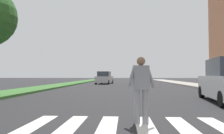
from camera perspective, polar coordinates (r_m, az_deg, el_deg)
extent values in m
plane|color=#262628|center=(26.64, 3.42, -4.76)|extent=(140.00, 140.00, 0.00)
cube|color=silver|center=(5.95, -19.15, -13.86)|extent=(0.45, 2.20, 0.01)
cube|color=silver|center=(5.67, -10.44, -14.52)|extent=(0.45, 2.20, 0.01)
cube|color=silver|center=(5.54, -1.04, -14.87)|extent=(0.45, 2.20, 0.01)
cube|color=silver|center=(5.54, 8.61, -14.83)|extent=(0.45, 2.20, 0.01)
cube|color=silver|center=(5.69, 17.96, -14.41)|extent=(0.45, 2.20, 0.01)
cube|color=silver|center=(5.98, 26.58, -13.69)|extent=(0.45, 2.20, 0.01)
cube|color=#386B2D|center=(25.73, -13.45, -4.64)|extent=(2.62, 64.00, 0.15)
cube|color=#9E9991|center=(25.95, 21.70, -4.52)|extent=(3.00, 64.00, 0.15)
cylinder|color=gray|center=(5.71, 8.69, -10.15)|extent=(0.18, 0.18, 0.85)
cylinder|color=gray|center=(5.66, 6.50, -10.23)|extent=(0.18, 0.18, 0.85)
cube|color=gray|center=(5.63, 7.56, -2.77)|extent=(0.41, 0.30, 0.62)
cylinder|color=gray|center=(5.69, 9.92, -2.44)|extent=(0.28, 0.13, 0.58)
cylinder|color=gray|center=(5.58, 5.16, -2.47)|extent=(0.28, 0.13, 0.58)
sphere|color=#8C664C|center=(5.64, 7.54, 1.50)|extent=(0.25, 0.25, 0.22)
cylinder|color=black|center=(12.85, 22.32, -6.01)|extent=(0.30, 0.66, 0.64)
cylinder|color=black|center=(9.26, 26.85, -7.51)|extent=(0.30, 0.66, 0.64)
cube|color=#B7B7BC|center=(30.74, -1.97, -3.23)|extent=(2.22, 4.65, 0.83)
cube|color=#2D333D|center=(30.51, -2.05, -1.82)|extent=(1.78, 2.16, 0.68)
cylinder|color=black|center=(32.67, -2.83, -3.72)|extent=(0.28, 0.66, 0.64)
cylinder|color=black|center=(32.39, 0.06, -3.73)|extent=(0.28, 0.66, 0.64)
cylinder|color=black|center=(29.15, -4.23, -3.91)|extent=(0.28, 0.66, 0.64)
cylinder|color=black|center=(28.83, -0.99, -3.93)|extent=(0.28, 0.66, 0.64)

